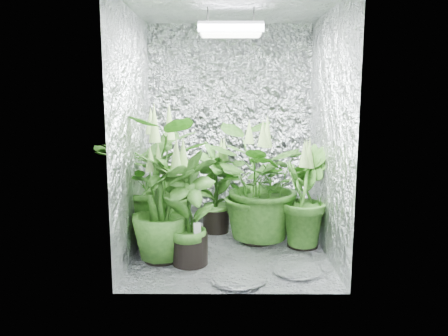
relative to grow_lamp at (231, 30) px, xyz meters
The scene contains 12 objects.
ground 1.83m from the grow_lamp, ahead, with size 1.60×1.60×0.00m, color silver.
walls 0.83m from the grow_lamp, ahead, with size 1.62×1.62×2.00m.
ceiling 0.17m from the grow_lamp, ahead, with size 1.60×1.60×0.01m, color silver.
grow_lamp is the anchor object (origin of this frame).
plant_a 1.42m from the grow_lamp, 158.89° to the left, with size 1.19×1.19×1.24m.
plant_b 1.51m from the grow_lamp, 103.47° to the left, with size 0.63×0.63×0.94m.
plant_c 1.54m from the grow_lamp, 12.35° to the left, with size 0.52×0.52×0.96m.
plant_d 1.52m from the grow_lamp, 161.24° to the right, with size 0.68×0.68×0.95m.
plant_e 1.33m from the grow_lamp, 45.87° to the left, with size 1.05×1.05×1.13m.
plant_f 1.44m from the grow_lamp, 139.87° to the right, with size 0.67×0.67×0.99m.
circulation_fan 1.84m from the grow_lamp, 34.20° to the left, with size 0.15×0.29×0.33m.
plant_label 1.58m from the grow_lamp, 130.96° to the right, with size 0.06×0.01×0.09m, color white.
Camera 1 is at (-0.04, -3.55, 1.33)m, focal length 35.00 mm.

